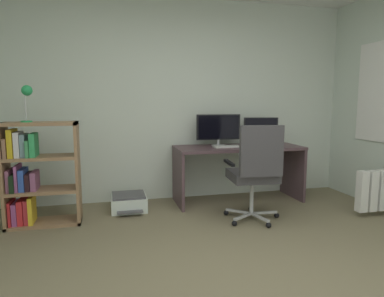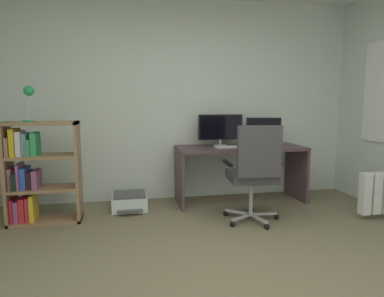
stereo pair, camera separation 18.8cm
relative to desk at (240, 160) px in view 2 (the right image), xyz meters
name	(u,v)px [view 2 (the right image)]	position (x,y,z in m)	size (l,w,h in m)	color
wall_back	(177,101)	(-0.77, 0.40, 0.77)	(4.77, 0.10, 2.63)	silver
desk	(240,160)	(0.00, 0.00, 0.00)	(1.64, 0.64, 0.73)	#503A40
monitor_main	(220,128)	(-0.24, 0.12, 0.41)	(0.59, 0.18, 0.41)	#B2B5B7
monitor_secondary	(264,129)	(0.36, 0.12, 0.40)	(0.46, 0.18, 0.36)	#B2B5B7
keyboard	(228,147)	(-0.18, -0.06, 0.19)	(0.34, 0.13, 0.02)	silver
computer_mouse	(246,146)	(0.05, -0.06, 0.20)	(0.06, 0.10, 0.03)	black
office_chair	(254,170)	(-0.13, -0.83, 0.04)	(0.62, 0.63, 1.07)	#B7BABC
bookshelf	(35,174)	(-2.42, -0.33, -0.01)	(0.75, 0.33, 1.09)	#936E4C
desk_lamp	(29,95)	(-2.43, -0.33, 0.82)	(0.13, 0.11, 0.38)	#249C54
printer	(130,201)	(-1.43, -0.06, -0.45)	(0.42, 0.50, 0.19)	silver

